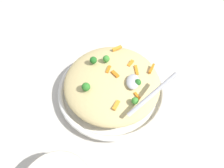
# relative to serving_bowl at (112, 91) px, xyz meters

# --- Properties ---
(ground_plane) EXTENTS (2.40, 2.40, 0.00)m
(ground_plane) POSITION_rel_serving_bowl_xyz_m (0.00, 0.00, -0.02)
(ground_plane) COLOR beige
(serving_bowl) EXTENTS (0.36, 0.36, 0.04)m
(serving_bowl) POSITION_rel_serving_bowl_xyz_m (0.00, 0.00, 0.00)
(serving_bowl) COLOR white
(serving_bowl) RESTS_ON ground_plane
(pasta_mound) EXTENTS (0.31, 0.31, 0.07)m
(pasta_mound) POSITION_rel_serving_bowl_xyz_m (0.00, 0.00, 0.05)
(pasta_mound) COLOR #D1BA7A
(pasta_mound) RESTS_ON serving_bowl
(carrot_piece_0) EXTENTS (0.03, 0.03, 0.01)m
(carrot_piece_0) POSITION_rel_serving_bowl_xyz_m (-0.01, 0.01, 0.08)
(carrot_piece_0) COLOR orange
(carrot_piece_0) RESTS_ON pasta_mound
(carrot_piece_1) EXTENTS (0.03, 0.02, 0.01)m
(carrot_piece_1) POSITION_rel_serving_bowl_xyz_m (-0.06, 0.05, 0.08)
(carrot_piece_1) COLOR orange
(carrot_piece_1) RESTS_ON pasta_mound
(carrot_piece_2) EXTENTS (0.03, 0.01, 0.01)m
(carrot_piece_2) POSITION_rel_serving_bowl_xyz_m (-0.02, -0.01, 0.08)
(carrot_piece_2) COLOR orange
(carrot_piece_2) RESTS_ON pasta_mound
(carrot_piece_3) EXTENTS (0.03, 0.03, 0.01)m
(carrot_piece_3) POSITION_rel_serving_bowl_xyz_m (-0.12, -0.00, 0.08)
(carrot_piece_3) COLOR orange
(carrot_piece_3) RESTS_ON pasta_mound
(carrot_piece_4) EXTENTS (0.04, 0.02, 0.01)m
(carrot_piece_4) POSITION_rel_serving_bowl_xyz_m (-0.04, 0.07, 0.08)
(carrot_piece_4) COLOR orange
(carrot_piece_4) RESTS_ON pasta_mound
(carrot_piece_5) EXTENTS (0.02, 0.02, 0.01)m
(carrot_piece_5) POSITION_rel_serving_bowl_xyz_m (0.06, 0.08, 0.08)
(carrot_piece_5) COLOR orange
(carrot_piece_5) RESTS_ON pasta_mound
(carrot_piece_6) EXTENTS (0.03, 0.02, 0.01)m
(carrot_piece_6) POSITION_rel_serving_bowl_xyz_m (0.10, 0.03, 0.08)
(carrot_piece_6) COLOR orange
(carrot_piece_6) RESTS_ON pasta_mound
(carrot_piece_7) EXTENTS (0.04, 0.02, 0.01)m
(carrot_piece_7) POSITION_rel_serving_bowl_xyz_m (-0.05, 0.12, 0.08)
(carrot_piece_7) COLOR orange
(carrot_piece_7) RESTS_ON pasta_mound
(broccoli_floret_0) EXTENTS (0.03, 0.03, 0.03)m
(broccoli_floret_0) POSITION_rel_serving_bowl_xyz_m (0.05, -0.07, 0.09)
(broccoli_floret_0) COLOR #296820
(broccoli_floret_0) RESTS_ON pasta_mound
(broccoli_floret_1) EXTENTS (0.02, 0.02, 0.03)m
(broccoli_floret_1) POSITION_rel_serving_bowl_xyz_m (-0.06, -0.03, 0.09)
(broccoli_floret_1) COLOR #377928
(broccoli_floret_1) RESTS_ON pasta_mound
(broccoli_floret_2) EXTENTS (0.02, 0.02, 0.03)m
(broccoli_floret_2) POSITION_rel_serving_bowl_xyz_m (-0.05, -0.07, 0.09)
(broccoli_floret_2) COLOR #205B1C
(broccoli_floret_2) RESTS_ON pasta_mound
(broccoli_floret_3) EXTENTS (0.02, 0.02, 0.03)m
(broccoli_floret_3) POSITION_rel_serving_bowl_xyz_m (0.02, 0.08, 0.09)
(broccoli_floret_3) COLOR #205B1C
(broccoli_floret_3) RESTS_ON pasta_mound
(broccoli_floret_4) EXTENTS (0.02, 0.02, 0.02)m
(broccoli_floret_4) POSITION_rel_serving_bowl_xyz_m (0.08, 0.08, 0.09)
(broccoli_floret_4) COLOR #377928
(broccoli_floret_4) RESTS_ON pasta_mound
(serving_spoon) EXTENTS (0.15, 0.14, 0.08)m
(serving_spoon) POSITION_rel_serving_bowl_xyz_m (0.04, 0.09, 0.10)
(serving_spoon) COLOR #B7B7BC
(serving_spoon) RESTS_ON pasta_mound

